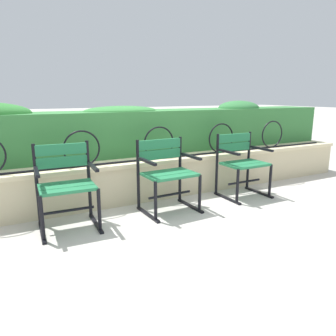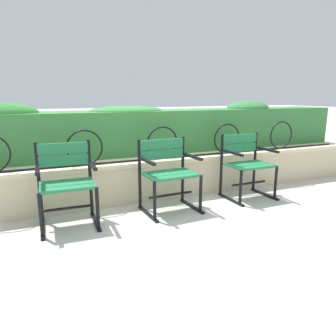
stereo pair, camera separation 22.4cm
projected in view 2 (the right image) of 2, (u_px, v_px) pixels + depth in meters
ground_plane at (171, 219)px, 3.47m from camera, size 60.00×60.00×0.00m
stone_wall at (146, 178)px, 4.12m from camera, size 6.86×0.41×0.52m
iron_arch_fence at (129, 147)px, 3.86m from camera, size 6.33×0.02×0.42m
hedge_row at (130, 130)px, 4.42m from camera, size 6.73×0.65×0.73m
park_chair_left at (66, 181)px, 3.24m from camera, size 0.58×0.54×0.85m
park_chair_centre at (168, 172)px, 3.66m from camera, size 0.63×0.54×0.82m
park_chair_right at (246, 163)px, 4.14m from camera, size 0.59×0.53×0.82m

